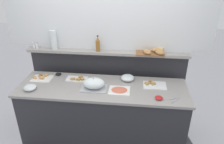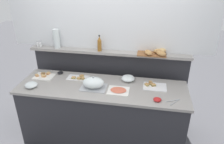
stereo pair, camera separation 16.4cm
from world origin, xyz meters
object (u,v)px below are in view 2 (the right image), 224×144
(condiment_bowl_teal, at_px, (157,99))
(glass_bowl_large, at_px, (31,85))
(cold_cuts_platter, at_px, (118,90))
(glass_bowl_medium, at_px, (128,78))
(serving_tongs, at_px, (174,101))
(salt_shaker, at_px, (38,44))
(water_carafe, at_px, (57,39))
(sandwich_platter_front, at_px, (78,78))
(pepper_shaker, at_px, (40,44))
(condiment_bowl_red, at_px, (60,73))
(bread_basket, at_px, (156,52))
(serving_cloche, at_px, (93,83))
(vinegar_bottle_amber, at_px, (99,44))
(sandwich_platter_rear, at_px, (154,86))
(sandwich_platter_side, at_px, (44,76))

(condiment_bowl_teal, bearing_deg, glass_bowl_large, 178.76)
(cold_cuts_platter, xyz_separation_m, glass_bowl_medium, (0.09, 0.30, 0.02))
(condiment_bowl_teal, relative_size, serving_tongs, 0.57)
(salt_shaker, height_order, water_carafe, water_carafe)
(sandwich_platter_front, relative_size, pepper_shaker, 3.55)
(condiment_bowl_red, height_order, bread_basket, bread_basket)
(serving_cloche, xyz_separation_m, vinegar_bottle_amber, (-0.02, 0.49, 0.37))
(cold_cuts_platter, distance_m, condiment_bowl_red, 1.00)
(sandwich_platter_rear, bearing_deg, glass_bowl_large, -169.63)
(sandwich_platter_front, xyz_separation_m, cold_cuts_platter, (0.62, -0.24, -0.00))
(sandwich_platter_rear, distance_m, serving_tongs, 0.40)
(condiment_bowl_red, bearing_deg, vinegar_bottle_amber, 16.37)
(water_carafe, bearing_deg, serving_tongs, -20.91)
(condiment_bowl_teal, bearing_deg, water_carafe, 156.13)
(salt_shaker, bearing_deg, sandwich_platter_rear, -10.71)
(glass_bowl_medium, xyz_separation_m, salt_shaker, (-1.43, 0.23, 0.35))
(condiment_bowl_red, relative_size, water_carafe, 0.30)
(cold_cuts_platter, xyz_separation_m, salt_shaker, (-1.34, 0.53, 0.37))
(sandwich_platter_front, distance_m, cold_cuts_platter, 0.66)
(cold_cuts_platter, height_order, serving_cloche, serving_cloche)
(condiment_bowl_red, relative_size, condiment_bowl_teal, 0.89)
(sandwich_platter_side, xyz_separation_m, salt_shaker, (-0.20, 0.32, 0.37))
(sandwich_platter_front, height_order, water_carafe, water_carafe)
(cold_cuts_platter, height_order, serving_tongs, cold_cuts_platter)
(condiment_bowl_teal, relative_size, salt_shaker, 1.11)
(serving_tongs, bearing_deg, salt_shaker, 162.15)
(serving_cloche, distance_m, salt_shaker, 1.16)
(serving_cloche, distance_m, serving_tongs, 1.04)
(condiment_bowl_red, xyz_separation_m, water_carafe, (-0.08, 0.19, 0.47))
(bread_basket, bearing_deg, vinegar_bottle_amber, 179.88)
(sandwich_platter_rear, xyz_separation_m, vinegar_bottle_amber, (-0.81, 0.32, 0.43))
(pepper_shaker, bearing_deg, salt_shaker, 180.00)
(glass_bowl_large, distance_m, glass_bowl_medium, 1.32)
(sandwich_platter_rear, height_order, pepper_shaker, pepper_shaker)
(condiment_bowl_teal, xyz_separation_m, serving_tongs, (0.20, 0.02, -0.01))
(cold_cuts_platter, height_order, condiment_bowl_red, condiment_bowl_red)
(glass_bowl_large, distance_m, condiment_bowl_teal, 1.66)
(bread_basket, relative_size, water_carafe, 1.46)
(glass_bowl_medium, xyz_separation_m, condiment_bowl_red, (-1.03, 0.04, -0.02))
(sandwich_platter_front, xyz_separation_m, condiment_bowl_teal, (1.11, -0.38, 0.01))
(cold_cuts_platter, distance_m, glass_bowl_large, 1.17)
(salt_shaker, bearing_deg, glass_bowl_medium, -9.23)
(sandwich_platter_rear, xyz_separation_m, pepper_shaker, (-1.74, 0.34, 0.37))
(bread_basket, bearing_deg, pepper_shaker, 179.32)
(sandwich_platter_rear, xyz_separation_m, bread_basket, (0.00, 0.32, 0.36))
(cold_cuts_platter, bearing_deg, sandwich_platter_side, 169.45)
(sandwich_platter_side, distance_m, glass_bowl_large, 0.31)
(vinegar_bottle_amber, height_order, salt_shaker, vinegar_bottle_amber)
(sandwich_platter_rear, relative_size, condiment_bowl_teal, 3.18)
(condiment_bowl_teal, distance_m, salt_shaker, 1.98)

